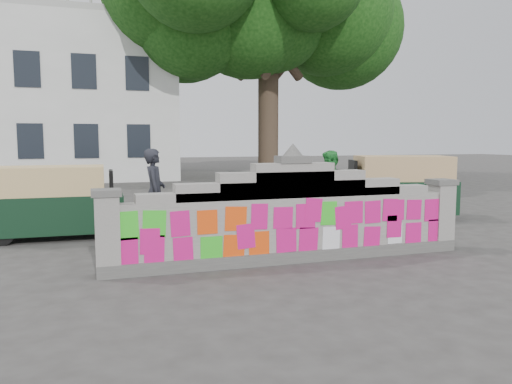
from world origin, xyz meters
TOP-DOWN VIEW (x-y plane):
  - ground at (0.00, 0.00)m, footprint 100.00×100.00m
  - parapet_wall at (-0.00, -0.01)m, footprint 6.48×0.44m
  - building at (-7.00, 21.98)m, footprint 16.00×10.00m
  - shade_tree at (6.00, 18.00)m, footprint 12.00×10.00m
  - cyclist_bike at (-2.07, 1.92)m, footprint 1.93×0.95m
  - cyclist_rider at (-2.07, 1.92)m, footprint 0.49×0.66m
  - pedestrian at (2.28, 3.08)m, footprint 1.02×1.10m
  - rickshaw_left at (-3.97, 3.45)m, footprint 2.75×1.33m
  - rickshaw_right at (4.50, 3.51)m, footprint 3.06×2.05m

SIDE VIEW (x-z plane):
  - ground at x=0.00m, z-range 0.00..0.00m
  - cyclist_bike at x=-2.07m, z-range 0.00..0.97m
  - parapet_wall at x=0.00m, z-range -0.26..1.75m
  - rickshaw_left at x=-3.97m, z-range 0.03..1.54m
  - cyclist_rider at x=-2.07m, z-range 0.00..1.65m
  - rickshaw_right at x=4.50m, z-range 0.03..1.67m
  - pedestrian at x=2.28m, z-range 0.00..1.81m
  - building at x=-7.00m, z-range -0.44..8.46m
  - shade_tree at x=6.00m, z-range 2.94..14.94m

